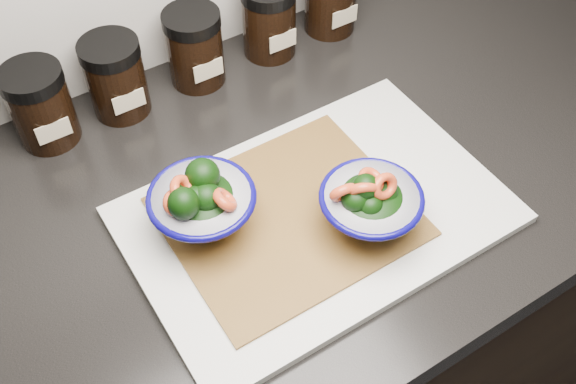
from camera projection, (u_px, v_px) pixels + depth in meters
cabinet at (271, 358)px, 1.22m from camera, size 3.43×0.58×0.86m
countertop at (264, 201)px, 0.87m from camera, size 3.50×0.60×0.04m
cutting_board at (316, 215)px, 0.83m from camera, size 0.45×0.30×0.01m
bamboo_mat at (288, 216)px, 0.81m from camera, size 0.28×0.24×0.00m
bowl_left at (202, 205)px, 0.77m from camera, size 0.13×0.13×0.10m
bowl_right at (370, 205)px, 0.77m from camera, size 0.12×0.12×0.09m
spice_jar_a at (41, 106)px, 0.88m from camera, size 0.08×0.08×0.11m
spice_jar_b at (116, 77)px, 0.91m from camera, size 0.08×0.08×0.11m
spice_jar_c at (195, 48)px, 0.96m from camera, size 0.08×0.08×0.11m
spice_jar_d at (269, 20)px, 1.00m from camera, size 0.08×0.08×0.11m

